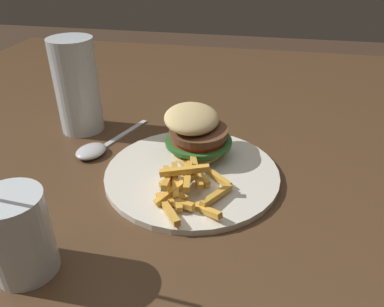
{
  "coord_description": "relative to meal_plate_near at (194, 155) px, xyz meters",
  "views": [
    {
      "loc": [
        -0.56,
        -0.21,
        1.09
      ],
      "look_at": [
        -0.06,
        -0.12,
        0.79
      ],
      "focal_mm": 35.0,
      "sensor_mm": 36.0,
      "label": 1
    }
  ],
  "objects": [
    {
      "name": "juice_glass",
      "position": [
        -0.25,
        0.15,
        0.02
      ],
      "size": [
        0.07,
        0.07,
        0.19
      ],
      "color": "silver",
      "rests_on": "dining_table"
    },
    {
      "name": "dining_table",
      "position": [
        0.04,
        0.11,
        -0.12
      ],
      "size": [
        1.43,
        1.3,
        0.74
      ],
      "color": "#4C331E",
      "rests_on": "ground_plane"
    },
    {
      "name": "meal_plate_near",
      "position": [
        0.0,
        0.0,
        0.0
      ],
      "size": [
        0.28,
        0.28,
        0.1
      ],
      "color": "silver",
      "rests_on": "dining_table"
    },
    {
      "name": "spoon",
      "position": [
        0.01,
        0.18,
        -0.02
      ],
      "size": [
        0.19,
        0.09,
        0.02
      ],
      "rotation": [
        0.0,
        0.0,
        2.8
      ],
      "color": "silver",
      "rests_on": "dining_table"
    },
    {
      "name": "beer_glass",
      "position": [
        0.1,
        0.25,
        0.06
      ],
      "size": [
        0.08,
        0.08,
        0.18
      ],
      "color": "silver",
      "rests_on": "dining_table"
    }
  ]
}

